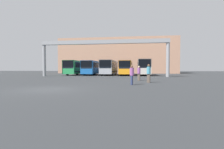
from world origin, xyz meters
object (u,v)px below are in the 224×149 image
object	(u,v)px
bus_slot_4	(144,66)
pedestrian_near_center	(139,73)
pedestrian_mid_right	(132,74)
bus_slot_0	(77,67)
bus_slot_3	(126,67)
pedestrian_mid_left	(149,73)
bus_slot_2	(109,67)
bus_slot_1	(93,67)

from	to	relation	value
bus_slot_4	pedestrian_near_center	xyz separation A→B (m)	(-1.31, -17.65, -0.99)
bus_slot_4	pedestrian_mid_right	bearing A→B (deg)	-94.98
bus_slot_0	bus_slot_3	size ratio (longest dim) A/B	0.89
bus_slot_3	pedestrian_mid_left	world-z (taller)	bus_slot_3
pedestrian_near_center	pedestrian_mid_left	size ratio (longest dim) A/B	0.94
bus_slot_2	pedestrian_mid_right	world-z (taller)	bus_slot_2
bus_slot_4	pedestrian_mid_left	world-z (taller)	bus_slot_4
bus_slot_0	pedestrian_mid_right	xyz separation A→B (m)	(13.21, -23.68, -0.92)
bus_slot_1	pedestrian_near_center	size ratio (longest dim) A/B	6.21
bus_slot_3	pedestrian_mid_left	xyz separation A→B (m)	(3.42, -21.70, -0.78)
bus_slot_1	bus_slot_2	world-z (taller)	bus_slot_2
bus_slot_2	bus_slot_3	size ratio (longest dim) A/B	0.91
pedestrian_mid_right	bus_slot_4	bearing A→B (deg)	-179.63
bus_slot_0	bus_slot_4	distance (m)	15.24
bus_slot_1	bus_slot_4	size ratio (longest dim) A/B	1.08
bus_slot_4	pedestrian_mid_left	bearing A→B (deg)	-91.07
bus_slot_2	bus_slot_3	distance (m)	3.85
pedestrian_mid_right	pedestrian_mid_left	xyz separation A→B (m)	(1.64, 2.63, 0.07)
pedestrian_mid_right	pedestrian_near_center	size ratio (longest dim) A/B	0.99
bus_slot_1	bus_slot_0	bearing A→B (deg)	179.61
bus_slot_0	pedestrian_mid_left	xyz separation A→B (m)	(14.85, -21.04, -0.84)
bus_slot_2	pedestrian_mid_left	xyz separation A→B (m)	(7.23, -21.18, -0.87)
bus_slot_2	pedestrian_mid_left	size ratio (longest dim) A/B	6.00
bus_slot_3	pedestrian_near_center	size ratio (longest dim) A/B	6.99
bus_slot_4	pedestrian_mid_right	world-z (taller)	bus_slot_4
bus_slot_4	pedestrian_near_center	bearing A→B (deg)	-94.26
bus_slot_0	pedestrian_near_center	world-z (taller)	bus_slot_0
bus_slot_1	pedestrian_near_center	xyz separation A→B (m)	(10.11, -18.08, -0.86)
bus_slot_3	bus_slot_4	distance (m)	3.97
bus_slot_1	bus_slot_3	size ratio (longest dim) A/B	0.89
bus_slot_2	bus_slot_3	xyz separation A→B (m)	(3.81, 0.52, -0.09)
bus_slot_0	bus_slot_3	bearing A→B (deg)	3.29
pedestrian_near_center	bus_slot_0	bearing A→B (deg)	-8.09
bus_slot_1	bus_slot_4	distance (m)	11.44
bus_slot_2	pedestrian_mid_right	size ratio (longest dim) A/B	6.48
bus_slot_2	bus_slot_4	world-z (taller)	bus_slot_4
pedestrian_mid_left	pedestrian_mid_right	bearing A→B (deg)	101.83
bus_slot_0	bus_slot_1	size ratio (longest dim) A/B	1.00
pedestrian_mid_right	pedestrian_mid_left	size ratio (longest dim) A/B	0.92
bus_slot_3	pedestrian_mid_right	size ratio (longest dim) A/B	7.09
bus_slot_1	pedestrian_mid_left	distance (m)	23.76
bus_slot_2	pedestrian_mid_right	distance (m)	24.48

